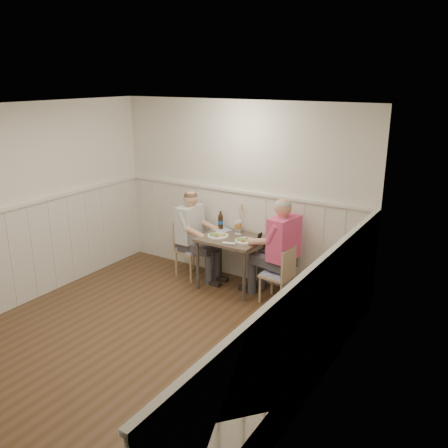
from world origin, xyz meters
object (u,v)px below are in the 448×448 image
Objects in this scene: chair_left at (190,247)px; grass_vase at (240,218)px; beer_bottle at (221,221)px; chair_right at (280,273)px; man_in_pink at (280,258)px; diner_cream at (192,241)px; dining_table at (232,245)px.

chair_left is 1.90× the size of grass_vase.
chair_right is at bearing -16.10° from beer_bottle.
grass_vase is at bearing 20.70° from chair_left.
beer_bottle is at bearing 167.74° from man_in_pink.
diner_cream is (-1.48, 0.10, 0.14)m from chair_right.
beer_bottle is 0.61× the size of grass_vase.
chair_left is 0.58× the size of man_in_pink.
grass_vase reaches higher than chair_left.
chair_right is 0.58× the size of diner_cream.
man_in_pink is (1.51, -0.03, 0.15)m from chair_left.
man_in_pink is at bearing -20.51° from grass_vase.
chair_left is 0.13m from diner_cream.
diner_cream is at bearing -20.11° from chair_left.
man_in_pink is 1.07× the size of diner_cream.
chair_right is 0.55× the size of man_in_pink.
man_in_pink is 5.32× the size of beer_bottle.
dining_table is 1.94× the size of grass_vase.
dining_table is 0.75m from man_in_pink.
chair_left is 0.62× the size of diner_cream.
beer_bottle is at bearing 25.70° from chair_left.
grass_vase is (-0.05, 0.31, 0.30)m from dining_table.
man_in_pink is at bearing 0.77° from dining_table.
chair_right is 1.26m from beer_bottle.
man_in_pink reaches higher than chair_right.
grass_vase is at bearing 155.27° from chair_right.
beer_bottle is 0.30m from grass_vase.
beer_bottle is (-1.13, 0.33, 0.44)m from chair_right.
dining_table is 1.02× the size of chair_left.
man_in_pink is 1.44m from diner_cream.
man_in_pink is 3.26× the size of grass_vase.
grass_vase reaches higher than beer_bottle.
beer_bottle is (0.35, 0.23, 0.31)m from diner_cream.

